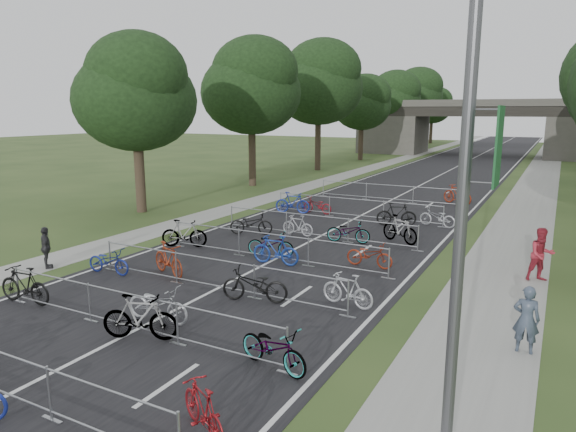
% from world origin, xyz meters
% --- Properties ---
extents(ground, '(200.00, 200.00, 0.00)m').
position_xyz_m(ground, '(0.00, 0.00, 0.00)').
color(ground, '#2E451D').
rests_on(ground, ground).
extents(road, '(11.00, 140.00, 0.01)m').
position_xyz_m(road, '(0.00, 50.00, 0.01)').
color(road, black).
rests_on(road, ground).
extents(sidewalk_right, '(3.00, 140.00, 0.01)m').
position_xyz_m(sidewalk_right, '(8.00, 50.00, 0.01)').
color(sidewalk_right, gray).
rests_on(sidewalk_right, ground).
extents(sidewalk_left, '(2.00, 140.00, 0.01)m').
position_xyz_m(sidewalk_left, '(-7.50, 50.00, 0.01)').
color(sidewalk_left, gray).
rests_on(sidewalk_left, ground).
extents(lane_markings, '(0.12, 140.00, 0.00)m').
position_xyz_m(lane_markings, '(0.00, 50.00, 0.00)').
color(lane_markings, silver).
rests_on(lane_markings, ground).
extents(overpass_bridge, '(31.00, 8.00, 7.05)m').
position_xyz_m(overpass_bridge, '(0.00, 65.00, 3.53)').
color(overpass_bridge, '#46453F').
rests_on(overpass_bridge, ground).
extents(lamppost, '(0.61, 0.65, 8.21)m').
position_xyz_m(lamppost, '(8.33, 2.00, 4.28)').
color(lamppost, '#4C4C51').
rests_on(lamppost, ground).
extents(tree_left_0, '(6.72, 6.72, 10.25)m').
position_xyz_m(tree_left_0, '(-11.39, 15.93, 6.49)').
color(tree_left_0, '#33261C').
rests_on(tree_left_0, ground).
extents(tree_left_1, '(7.56, 7.56, 11.53)m').
position_xyz_m(tree_left_1, '(-11.39, 27.93, 7.30)').
color(tree_left_1, '#33261C').
rests_on(tree_left_1, ground).
extents(tree_left_2, '(8.40, 8.40, 12.81)m').
position_xyz_m(tree_left_2, '(-11.39, 39.93, 8.12)').
color(tree_left_2, '#33261C').
rests_on(tree_left_2, ground).
extents(tree_left_3, '(6.72, 6.72, 10.25)m').
position_xyz_m(tree_left_3, '(-11.39, 51.93, 6.49)').
color(tree_left_3, '#33261C').
rests_on(tree_left_3, ground).
extents(tree_left_4, '(7.56, 7.56, 11.53)m').
position_xyz_m(tree_left_4, '(-11.39, 63.93, 7.30)').
color(tree_left_4, '#33261C').
rests_on(tree_left_4, ground).
extents(tree_left_5, '(8.40, 8.40, 12.81)m').
position_xyz_m(tree_left_5, '(-11.39, 75.93, 8.12)').
color(tree_left_5, '#33261C').
rests_on(tree_left_5, ground).
extents(tree_left_6, '(6.72, 6.72, 10.25)m').
position_xyz_m(tree_left_6, '(-11.39, 87.93, 6.49)').
color(tree_left_6, '#33261C').
rests_on(tree_left_6, ground).
extents(barrier_row_1, '(9.70, 0.08, 1.10)m').
position_xyz_m(barrier_row_1, '(0.00, 3.60, 0.55)').
color(barrier_row_1, '#929499').
rests_on(barrier_row_1, ground).
extents(barrier_row_2, '(9.70, 0.08, 1.10)m').
position_xyz_m(barrier_row_2, '(0.00, 7.20, 0.55)').
color(barrier_row_2, '#929499').
rests_on(barrier_row_2, ground).
extents(barrier_row_3, '(9.70, 0.08, 1.10)m').
position_xyz_m(barrier_row_3, '(0.00, 11.00, 0.55)').
color(barrier_row_3, '#929499').
rests_on(barrier_row_3, ground).
extents(barrier_row_4, '(9.70, 0.08, 1.10)m').
position_xyz_m(barrier_row_4, '(0.00, 15.00, 0.55)').
color(barrier_row_4, '#929499').
rests_on(barrier_row_4, ground).
extents(barrier_row_5, '(9.70, 0.08, 1.10)m').
position_xyz_m(barrier_row_5, '(0.00, 20.00, 0.55)').
color(barrier_row_5, '#929499').
rests_on(barrier_row_5, ground).
extents(barrier_row_6, '(9.70, 0.08, 1.10)m').
position_xyz_m(barrier_row_6, '(0.00, 26.00, 0.55)').
color(barrier_row_6, '#929499').
rests_on(barrier_row_6, ground).
extents(bike_3, '(1.65, 1.16, 0.97)m').
position_xyz_m(bike_3, '(4.30, 1.00, 0.49)').
color(bike_3, maroon).
rests_on(bike_3, ground).
extents(bike_4, '(1.96, 0.73, 1.15)m').
position_xyz_m(bike_4, '(-4.30, 3.61, 0.58)').
color(bike_4, black).
rests_on(bike_4, ground).
extents(bike_5, '(1.99, 0.82, 1.02)m').
position_xyz_m(bike_5, '(0.15, 4.45, 0.51)').
color(bike_5, '#A5A7AD').
rests_on(bike_5, ground).
extents(bike_6, '(2.04, 1.23, 1.19)m').
position_xyz_m(bike_6, '(0.53, 3.38, 0.59)').
color(bike_6, '#929499').
rests_on(bike_6, ground).
extents(bike_7, '(2.03, 1.10, 1.01)m').
position_xyz_m(bike_7, '(4.23, 3.64, 0.51)').
color(bike_7, '#929499').
rests_on(bike_7, ground).
extents(bike_8, '(1.80, 0.74, 0.93)m').
position_xyz_m(bike_8, '(-4.30, 6.85, 0.46)').
color(bike_8, navy).
rests_on(bike_8, ground).
extents(bike_9, '(2.02, 1.23, 1.18)m').
position_xyz_m(bike_9, '(-2.31, 7.70, 0.59)').
color(bike_9, maroon).
rests_on(bike_9, ground).
extents(bike_10, '(2.15, 1.22, 1.07)m').
position_xyz_m(bike_10, '(1.70, 6.95, 0.54)').
color(bike_10, black).
rests_on(bike_10, ground).
extents(bike_11, '(1.74, 0.71, 1.01)m').
position_xyz_m(bike_11, '(4.30, 7.94, 0.51)').
color(bike_11, '#B8BAC1').
rests_on(bike_11, ground).
extents(bike_12, '(2.03, 1.26, 1.18)m').
position_xyz_m(bike_12, '(-4.30, 11.00, 0.59)').
color(bike_12, '#929499').
rests_on(bike_12, ground).
extents(bike_13, '(1.99, 1.04, 1.00)m').
position_xyz_m(bike_13, '(-0.37, 11.50, 0.50)').
color(bike_13, '#929499').
rests_on(bike_13, ground).
extents(bike_14, '(1.91, 0.67, 1.13)m').
position_xyz_m(bike_14, '(0.37, 10.60, 0.56)').
color(bike_14, '#1B3996').
rests_on(bike_14, ground).
extents(bike_15, '(1.79, 0.66, 0.93)m').
position_xyz_m(bike_15, '(3.58, 11.96, 0.47)').
color(bike_15, maroon).
rests_on(bike_15, ground).
extents(bike_16, '(2.11, 1.42, 1.05)m').
position_xyz_m(bike_16, '(-3.00, 14.24, 0.52)').
color(bike_16, black).
rests_on(bike_16, ground).
extents(bike_17, '(1.65, 0.57, 0.97)m').
position_xyz_m(bike_17, '(-0.98, 15.06, 0.49)').
color(bike_17, '#A7A8AF').
rests_on(bike_17, ground).
extents(bike_18, '(2.01, 0.98, 1.01)m').
position_xyz_m(bike_18, '(1.56, 14.96, 0.50)').
color(bike_18, '#929499').
rests_on(bike_18, ground).
extents(bike_19, '(2.04, 1.44, 1.21)m').
position_xyz_m(bike_19, '(3.55, 16.01, 0.60)').
color(bike_19, '#929499').
rests_on(bike_19, ground).
extents(bike_20, '(2.08, 0.93, 1.21)m').
position_xyz_m(bike_20, '(-3.65, 19.66, 0.60)').
color(bike_20, navy).
rests_on(bike_20, ground).
extents(bike_21, '(1.86, 0.82, 0.95)m').
position_xyz_m(bike_21, '(-2.39, 20.25, 0.47)').
color(bike_21, maroon).
rests_on(bike_21, ground).
extents(bike_22, '(2.05, 1.15, 1.19)m').
position_xyz_m(bike_22, '(2.45, 19.23, 0.59)').
color(bike_22, black).
rests_on(bike_22, ground).
extents(bike_23, '(1.94, 1.00, 0.97)m').
position_xyz_m(bike_23, '(4.30, 20.02, 0.49)').
color(bike_23, '#B2B4BA').
rests_on(bike_23, ground).
extents(bike_27, '(2.09, 1.46, 1.23)m').
position_xyz_m(bike_27, '(4.02, 27.01, 0.62)').
color(bike_27, maroon).
rests_on(bike_27, ground).
extents(pedestrian_a, '(0.61, 0.41, 1.66)m').
position_xyz_m(pedestrian_a, '(9.12, 7.18, 0.83)').
color(pedestrian_a, '#394456').
rests_on(pedestrian_a, ground).
extents(pedestrian_b, '(1.12, 1.05, 1.83)m').
position_xyz_m(pedestrian_b, '(9.20, 13.19, 0.92)').
color(pedestrian_b, maroon).
rests_on(pedestrian_b, ground).
extents(pedestrian_c, '(0.96, 0.84, 1.55)m').
position_xyz_m(pedestrian_c, '(-6.80, 6.26, 0.78)').
color(pedestrian_c, '#2A2A2C').
rests_on(pedestrian_c, ground).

